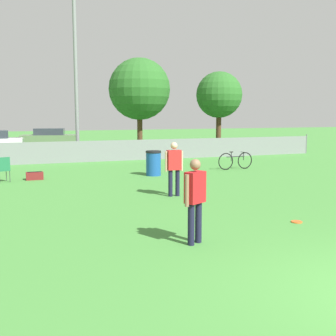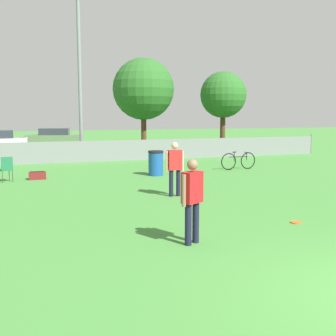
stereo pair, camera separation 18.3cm
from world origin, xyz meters
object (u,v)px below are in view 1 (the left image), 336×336
Objects in this scene: light_pole at (76,63)px; tree_near_pole at (139,89)px; bicycle_sideline at (235,161)px; parked_car_olive at (50,137)px; tree_far_right at (219,95)px; folding_chair_sideline at (3,168)px; frisbee_disc at (297,222)px; trash_bin at (153,163)px; player_thrower_red at (195,195)px; gear_bag_sideline at (35,176)px; player_defender_red at (174,165)px.

tree_near_pole is at bearing 17.40° from light_pole.
bicycle_sideline is 0.39× the size of parked_car_olive.
bicycle_sideline is (6.03, -6.77, -4.81)m from light_pole.
folding_chair_sideline is (-12.47, -7.22, -3.11)m from tree_far_right.
frisbee_disc is (-6.04, -15.73, -3.62)m from tree_far_right.
player_thrower_red is at bearing -103.43° from trash_bin.
frisbee_disc is 10.28m from gear_bag_sideline.
gear_bag_sideline is at bearing 174.28° from folding_chair_sideline.
gear_bag_sideline is at bearing -148.58° from tree_far_right.
trash_bin is (-1.97, -8.52, -3.44)m from tree_near_pole.
player_defender_red is (-7.57, -11.82, -2.68)m from tree_far_right.
player_thrower_red is at bearing -126.93° from bicycle_sideline.
parked_car_olive is (3.09, 17.33, 0.14)m from folding_chair_sideline.
player_defender_red is at bearing 45.53° from player_thrower_red.
bicycle_sideline is at bearing 7.28° from trash_bin.
trash_bin is at bearing -176.26° from bicycle_sideline.
frisbee_disc is 26.07m from parked_car_olive.
bicycle_sideline is (3.33, 8.76, 0.38)m from frisbee_disc.
trash_bin is at bearing -74.95° from light_pole.
player_defender_red is 1.77× the size of folding_chair_sideline.
player_defender_red is 0.36× the size of parked_car_olive.
light_pole is 16.59m from frisbee_disc.
player_thrower_red is 26.50m from parked_car_olive.
folding_chair_sideline is (-6.44, 8.51, 0.51)m from frisbee_disc.
tree_near_pole is at bearing 168.00° from tree_far_right.
gear_bag_sideline is at bearing 121.35° from frisbee_disc.
light_pole reaches higher than folding_chair_sideline.
tree_near_pole is 1.28× the size of parked_car_olive.
tree_far_right reaches higher than gear_bag_sideline.
bicycle_sideline is (9.76, 0.25, -0.13)m from folding_chair_sideline.
tree_far_right reaches higher than folding_chair_sideline.
tree_far_right is 8.15m from bicycle_sideline.
light_pole is 4.99× the size of bicycle_sideline.
frisbee_disc is at bearing 107.58° from folding_chair_sideline.
bicycle_sideline is 18.34m from parked_car_olive.
player_defender_red is (-2.76, -12.85, -3.00)m from tree_near_pole.
frisbee_disc is 0.41× the size of gear_bag_sideline.
gear_bag_sideline is at bearing 76.60° from player_thrower_red.
player_defender_red is 4.74m from player_thrower_red.
tree_near_pole is 13.48m from player_defender_red.
folding_chair_sideline is 17.61m from parked_car_olive.
tree_near_pole is 9.23× the size of gear_bag_sideline.
player_defender_red reaches higher than bicycle_sideline.
gear_bag_sideline is at bearing 173.28° from trash_bin.
parked_car_olive is at bearing 98.38° from trash_bin.
trash_bin is 4.64m from gear_bag_sideline.
trash_bin is at bearing 81.53° from player_defender_red.
tree_near_pole is at bearing 101.20° from bicycle_sideline.
tree_far_right is at bearing 33.34° from player_thrower_red.
folding_chair_sideline is at bearing -166.20° from gear_bag_sideline.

